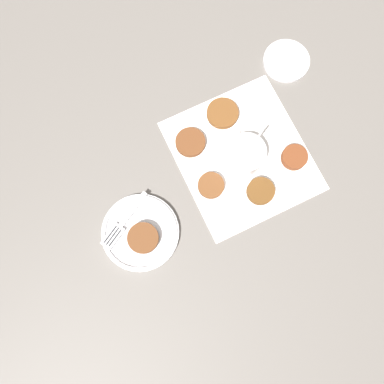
% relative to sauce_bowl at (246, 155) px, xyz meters
% --- Properties ---
extents(ground_plane, '(4.00, 4.00, 0.00)m').
position_rel_sauce_bowl_xyz_m(ground_plane, '(-0.01, 0.00, -0.03)').
color(ground_plane, '#605B56').
extents(napkin, '(0.35, 0.32, 0.00)m').
position_rel_sauce_bowl_xyz_m(napkin, '(0.01, 0.01, -0.03)').
color(napkin, white).
rests_on(napkin, ground_plane).
extents(sauce_bowl, '(0.10, 0.10, 0.12)m').
position_rel_sauce_bowl_xyz_m(sauce_bowl, '(0.00, 0.00, 0.00)').
color(sauce_bowl, silver).
rests_on(sauce_bowl, napkin).
extents(fritter_0, '(0.08, 0.08, 0.01)m').
position_rel_sauce_bowl_xyz_m(fritter_0, '(0.13, 0.01, -0.02)').
color(fritter_0, brown).
rests_on(fritter_0, napkin).
extents(fritter_1, '(0.06, 0.06, 0.02)m').
position_rel_sauce_bowl_xyz_m(fritter_1, '(-0.05, -0.11, -0.02)').
color(fritter_1, brown).
rests_on(fritter_1, napkin).
extents(fritter_2, '(0.08, 0.08, 0.02)m').
position_rel_sauce_bowl_xyz_m(fritter_2, '(0.09, 0.11, -0.02)').
color(fritter_2, brown).
rests_on(fritter_2, napkin).
extents(fritter_3, '(0.07, 0.07, 0.02)m').
position_rel_sauce_bowl_xyz_m(fritter_3, '(-0.09, 0.00, -0.02)').
color(fritter_3, brown).
rests_on(fritter_3, napkin).
extents(fritter_4, '(0.06, 0.06, 0.02)m').
position_rel_sauce_bowl_xyz_m(fritter_4, '(-0.03, 0.11, -0.02)').
color(fritter_4, brown).
rests_on(fritter_4, napkin).
extents(serving_plate, '(0.19, 0.19, 0.02)m').
position_rel_sauce_bowl_xyz_m(serving_plate, '(-0.07, 0.31, -0.02)').
color(serving_plate, silver).
rests_on(serving_plate, ground_plane).
extents(fritter_on_plate, '(0.07, 0.07, 0.02)m').
position_rel_sauce_bowl_xyz_m(fritter_on_plate, '(-0.09, 0.31, -0.00)').
color(fritter_on_plate, brown).
rests_on(fritter_on_plate, serving_plate).
extents(fork, '(0.10, 0.15, 0.00)m').
position_rel_sauce_bowl_xyz_m(fork, '(-0.04, 0.34, -0.01)').
color(fork, silver).
rests_on(fork, serving_plate).
extents(extra_saucer, '(0.12, 0.12, 0.01)m').
position_rel_sauce_bowl_xyz_m(extra_saucer, '(0.20, -0.21, -0.03)').
color(extra_saucer, silver).
rests_on(extra_saucer, ground_plane).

